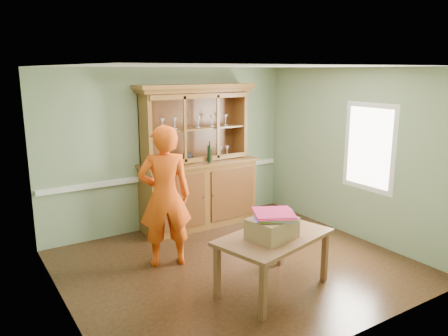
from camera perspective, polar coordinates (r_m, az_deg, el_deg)
floor at (r=6.22m, az=1.63°, el=-12.59°), size 4.50×4.50×0.00m
ceiling at (r=5.62m, az=1.80°, el=13.14°), size 4.50×4.50×0.00m
wall_back at (r=7.48m, az=-6.94°, el=2.55°), size 4.50×0.00×4.50m
wall_left at (r=4.91m, az=-20.61°, el=-3.57°), size 0.00×4.00×4.00m
wall_right at (r=7.25m, az=16.59°, el=1.80°), size 0.00×4.00×4.00m
wall_front at (r=4.33m, az=16.83°, el=-5.45°), size 4.50×0.00×4.50m
chair_rail at (r=7.55m, az=-6.77°, el=-0.84°), size 4.41×0.05×0.08m
framed_map at (r=5.15m, az=-21.27°, el=-0.58°), size 0.03×0.60×0.46m
window_panel at (r=7.02m, az=18.40°, el=2.58°), size 0.03×0.96×1.36m
china_hutch at (r=7.50m, az=-3.43°, el=-1.26°), size 2.06×0.68×2.43m
dining_table at (r=5.40m, az=6.50°, el=-9.55°), size 1.56×1.15×0.70m
cardboard_box at (r=5.24m, az=6.30°, el=-7.83°), size 0.60×0.52×0.25m
kite_stack at (r=5.23m, az=6.59°, el=-6.09°), size 0.62×0.62×0.06m
person at (r=5.98m, az=-7.72°, el=-3.69°), size 0.83×0.67×1.96m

